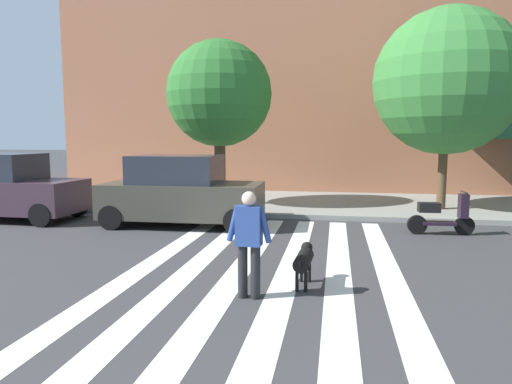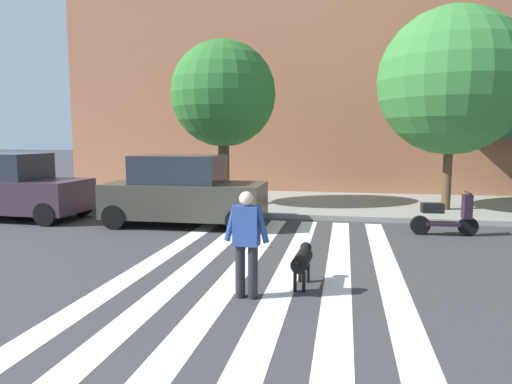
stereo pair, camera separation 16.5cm
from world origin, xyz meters
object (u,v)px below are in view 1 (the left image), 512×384
Objects in this scene: street_tree_middle at (447,82)px; parked_car_near_curb at (3,188)px; dog_on_leash at (304,259)px; parked_scooter at (441,216)px; street_tree_nearest at (219,94)px; pedestrian_dog_walker at (249,238)px; parked_car_behind_first at (181,192)px.

parked_car_near_curb is at bearing -165.53° from street_tree_middle.
parked_car_near_curb is 4.11× the size of dog_on_leash.
parked_car_near_curb is 2.83× the size of parked_scooter.
pedestrian_dog_walker is at bearing -72.80° from street_tree_nearest.
street_tree_middle is at bearing 2.06° from street_tree_nearest.
pedestrian_dog_walker is at bearing -117.77° from street_tree_middle.
street_tree_nearest is at bearing 113.67° from dog_on_leash.
pedestrian_dog_walker is 1.17m from dog_on_leash.
parked_car_behind_first is 2.68× the size of parked_scooter.
pedestrian_dog_walker is at bearing -61.36° from parked_car_behind_first.
parked_scooter is 0.29× the size of street_tree_nearest.
street_tree_middle is at bearing 78.04° from parked_scooter.
parked_car_near_curb is at bearing 153.25° from dog_on_leash.
dog_on_leash is at bearing -66.33° from street_tree_nearest.
parked_car_near_curb is at bearing -151.91° from street_tree_nearest.
parked_car_near_curb reaches higher than pedestrian_dog_walker.
parked_car_near_curb is at bearing 147.55° from pedestrian_dog_walker.
parked_car_behind_first is at bearing 128.59° from dog_on_leash.
parked_scooter is at bearing -25.97° from street_tree_nearest.
parked_scooter reaches higher than dog_on_leash.
street_tree_nearest is 0.88× the size of street_tree_middle.
parked_car_near_curb is 13.98m from street_tree_middle.
pedestrian_dog_walker is at bearing -32.45° from parked_car_near_curb.
street_tree_middle is at bearing 14.47° from parked_car_near_curb.
parked_car_behind_first is 0.79× the size of street_tree_nearest.
dog_on_leash is (3.74, -4.69, -0.49)m from parked_car_behind_first.
parked_car_behind_first is 2.67× the size of pedestrian_dog_walker.
street_tree_middle is (7.29, 0.26, 0.28)m from street_tree_nearest.
pedestrian_dog_walker is (8.53, -5.42, -0.00)m from parked_car_near_curb.
parked_car_near_curb reaches higher than parked_car_behind_first.
dog_on_leash is (0.78, 0.73, -0.48)m from pedestrian_dog_walker.
parked_car_behind_first is at bearing -155.91° from street_tree_middle.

